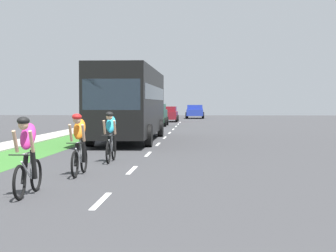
{
  "coord_description": "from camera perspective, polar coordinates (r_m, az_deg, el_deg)",
  "views": [
    {
      "loc": [
        1.84,
        -2.3,
        1.84
      ],
      "look_at": [
        0.43,
        21.88,
        0.81
      ],
      "focal_mm": 57.58,
      "sensor_mm": 36.0,
      "label": 1
    }
  ],
  "objects": [
    {
      "name": "lane_markings_center",
      "position": [
        26.43,
        -0.67,
        -1.56
      ],
      "size": [
        0.12,
        53.13,
        0.01
      ],
      "color": "white",
      "rests_on": "ground_plane"
    },
    {
      "name": "sedan_maroon",
      "position": [
        53.58,
        0.02,
        1.28
      ],
      "size": [
        1.98,
        4.3,
        1.52
      ],
      "color": "maroon",
      "rests_on": "ground_plane"
    },
    {
      "name": "grass_verge",
      "position": [
        23.26,
        -12.56,
        -2.16
      ],
      "size": [
        2.21,
        70.0,
        0.01
      ],
      "primitive_type": "cube",
      "color": "#38722D",
      "rests_on": "ground_plane"
    },
    {
      "name": "cyclist_lead",
      "position": [
        11.0,
        -14.66,
        -3.0
      ],
      "size": [
        0.42,
        1.72,
        1.58
      ],
      "color": "black",
      "rests_on": "ground_plane"
    },
    {
      "name": "cyclist_distant",
      "position": [
        16.86,
        -6.08,
        -1.08
      ],
      "size": [
        0.42,
        1.72,
        1.58
      ],
      "color": "black",
      "rests_on": "ground_plane"
    },
    {
      "name": "bus_black",
      "position": [
        26.51,
        -3.99,
        2.73
      ],
      "size": [
        2.78,
        11.6,
        3.48
      ],
      "color": "black",
      "rests_on": "ground_plane"
    },
    {
      "name": "ground_plane",
      "position": [
        22.45,
        -1.39,
        -2.27
      ],
      "size": [
        120.0,
        120.0,
        0.0
      ],
      "primitive_type": "plane",
      "color": "#38383A"
    },
    {
      "name": "cyclist_trailing",
      "position": [
        13.83,
        -9.39,
        -1.86
      ],
      "size": [
        0.42,
        1.72,
        1.58
      ],
      "color": "black",
      "rests_on": "ground_plane"
    },
    {
      "name": "suv_dark_green",
      "position": [
        43.59,
        -1.48,
        1.25
      ],
      "size": [
        2.15,
        4.7,
        1.79
      ],
      "color": "#194C2D",
      "rests_on": "ground_plane"
    },
    {
      "name": "pickup_blue",
      "position": [
        65.46,
        2.87,
        1.54
      ],
      "size": [
        2.22,
        5.1,
        1.64
      ],
      "color": "#23389E",
      "rests_on": "ground_plane"
    },
    {
      "name": "sidewalk_concrete",
      "position": [
        23.84,
        -16.89,
        -2.09
      ],
      "size": [
        1.54,
        70.0,
        0.1
      ],
      "primitive_type": "cube",
      "color": "#B2ADA3",
      "rests_on": "ground_plane"
    }
  ]
}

